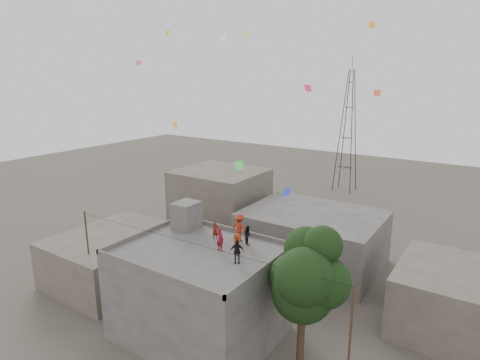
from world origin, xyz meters
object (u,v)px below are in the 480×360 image
object	(u,v)px
transmission_tower	(348,131)
person_red_adult	(220,239)
stair_head_box	(186,215)
person_dark_adult	(237,251)
tree	(307,277)

from	to	relation	value
transmission_tower	person_red_adult	distance (m)	39.60
stair_head_box	person_dark_adult	xyz separation A→B (m)	(6.28, -2.68, -0.26)
stair_head_box	person_dark_adult	size ratio (longest dim) A/B	1.35
tree	stair_head_box	bearing A→B (deg)	169.26
transmission_tower	person_dark_adult	xyz separation A→B (m)	(7.08, -40.08, -2.23)
stair_head_box	tree	distance (m)	10.80
stair_head_box	person_red_adult	xyz separation A→B (m)	(4.39, -1.80, -0.21)
person_dark_adult	transmission_tower	bearing A→B (deg)	65.40
person_dark_adult	stair_head_box	bearing A→B (deg)	122.31
transmission_tower	person_red_adult	bearing A→B (deg)	-82.46
person_dark_adult	tree	bearing A→B (deg)	-25.71
tree	person_red_adult	size ratio (longest dim) A/B	5.78
tree	person_red_adult	distance (m)	6.23
person_red_adult	transmission_tower	bearing A→B (deg)	-72.12
transmission_tower	stair_head_box	bearing A→B (deg)	-88.77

